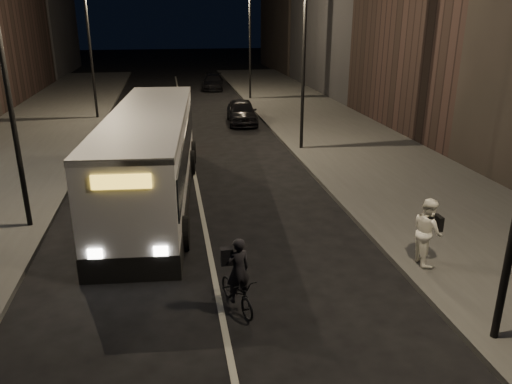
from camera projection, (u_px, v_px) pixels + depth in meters
name	position (u px, v px, depth m)	size (l,w,h in m)	color
ground	(214.00, 274.00, 13.46)	(180.00, 180.00, 0.00)	black
sidewalk_right	(342.00, 138.00, 27.79)	(7.00, 70.00, 0.16)	#3E3E3B
sidewalk_left	(19.00, 152.00, 25.02)	(7.00, 70.00, 0.16)	#3E3E3B
streetlight_right_mid	(299.00, 42.00, 23.63)	(1.20, 0.44, 8.12)	black
streetlight_right_far	(247.00, 30.00, 38.46)	(1.20, 0.44, 8.12)	black
streetlight_left_near	(13.00, 60.00, 14.48)	(1.20, 0.44, 8.12)	black
streetlight_left_far	(93.00, 35.00, 31.16)	(1.20, 0.44, 8.12)	black
city_bus	(151.00, 153.00, 18.23)	(3.69, 12.58, 3.35)	silver
cyclist_on_bicycle	(237.00, 286.00, 11.65)	(1.06, 1.76, 1.92)	black
pedestrian_woman	(427.00, 231.00, 13.44)	(0.91, 0.71, 1.87)	white
car_near	(242.00, 112.00, 31.51)	(1.77, 4.40, 1.50)	black
car_mid	(138.00, 109.00, 32.19)	(1.62, 4.65, 1.53)	#3B3B3D
car_far	(213.00, 82.00, 45.74)	(1.83, 4.49, 1.30)	black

